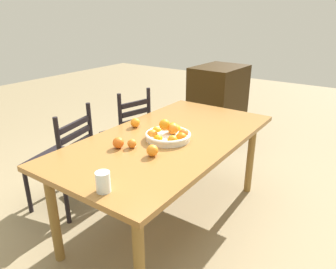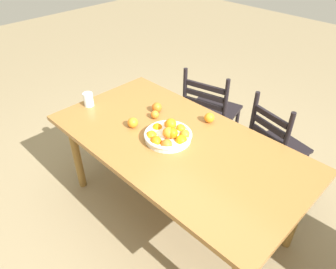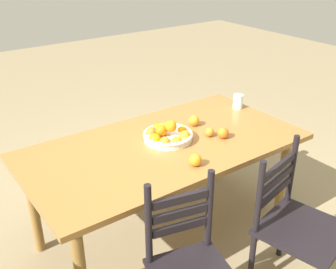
# 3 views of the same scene
# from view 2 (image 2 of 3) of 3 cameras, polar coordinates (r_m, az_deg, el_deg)

# --- Properties ---
(ground_plane) EXTENTS (12.00, 12.00, 0.00)m
(ground_plane) POSITION_cam_2_polar(r_m,az_deg,el_deg) (2.68, 1.22, -13.70)
(ground_plane) COLOR #8C7B58
(dining_table) EXTENTS (1.83, 0.96, 0.74)m
(dining_table) POSITION_cam_2_polar(r_m,az_deg,el_deg) (2.22, 1.44, -2.60)
(dining_table) COLOR olive
(dining_table) RESTS_ON ground
(chair_near_window) EXTENTS (0.47, 0.47, 0.93)m
(chair_near_window) POSITION_cam_2_polar(r_m,az_deg,el_deg) (2.69, 18.61, -2.41)
(chair_near_window) COLOR black
(chair_near_window) RESTS_ON ground
(chair_by_cabinet) EXTENTS (0.54, 0.54, 0.90)m
(chair_by_cabinet) POSITION_cam_2_polar(r_m,az_deg,el_deg) (3.05, 7.59, 4.05)
(chair_by_cabinet) COLOR black
(chair_by_cabinet) RESTS_ON ground
(fruit_bowl) EXTENTS (0.33, 0.33, 0.15)m
(fruit_bowl) POSITION_cam_2_polar(r_m,az_deg,el_deg) (2.16, 0.08, -0.09)
(fruit_bowl) COLOR white
(fruit_bowl) RESTS_ON dining_table
(orange_loose_0) EXTENTS (0.08, 0.08, 0.08)m
(orange_loose_0) POSITION_cam_2_polar(r_m,az_deg,el_deg) (2.36, 7.47, 3.01)
(orange_loose_0) COLOR orange
(orange_loose_0) RESTS_ON dining_table
(orange_loose_1) EXTENTS (0.06, 0.06, 0.06)m
(orange_loose_1) POSITION_cam_2_polar(r_m,az_deg,el_deg) (2.39, -2.38, 3.62)
(orange_loose_1) COLOR orange
(orange_loose_1) RESTS_ON dining_table
(orange_loose_2) EXTENTS (0.08, 0.08, 0.08)m
(orange_loose_2) POSITION_cam_2_polar(r_m,az_deg,el_deg) (2.46, -2.03, 4.92)
(orange_loose_2) COLOR orange
(orange_loose_2) RESTS_ON dining_table
(orange_loose_3) EXTENTS (0.08, 0.08, 0.08)m
(orange_loose_3) POSITION_cam_2_polar(r_m,az_deg,el_deg) (2.30, -6.37, 2.14)
(orange_loose_3) COLOR orange
(orange_loose_3) RESTS_ON dining_table
(drinking_glass) EXTENTS (0.08, 0.08, 0.11)m
(drinking_glass) POSITION_cam_2_polar(r_m,az_deg,el_deg) (2.61, -14.17, 6.15)
(drinking_glass) COLOR silver
(drinking_glass) RESTS_ON dining_table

